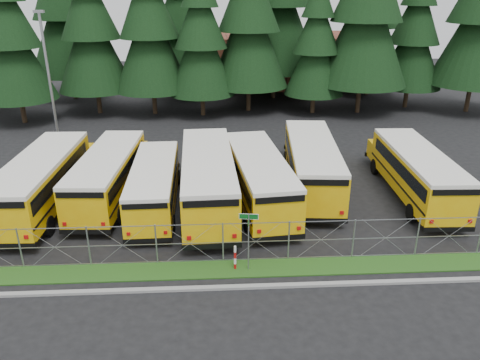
# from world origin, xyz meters

# --- Properties ---
(ground) EXTENTS (120.00, 120.00, 0.00)m
(ground) POSITION_xyz_m (0.00, 0.00, 0.00)
(ground) COLOR black
(ground) RESTS_ON ground
(curb) EXTENTS (50.00, 0.25, 0.12)m
(curb) POSITION_xyz_m (0.00, -3.10, 0.06)
(curb) COLOR gray
(curb) RESTS_ON ground
(grass_verge) EXTENTS (50.00, 1.40, 0.06)m
(grass_verge) POSITION_xyz_m (0.00, -1.70, 0.03)
(grass_verge) COLOR #1E4E16
(grass_verge) RESTS_ON ground
(chainlink_fence) EXTENTS (44.00, 0.10, 2.00)m
(chainlink_fence) POSITION_xyz_m (0.00, -1.00, 1.00)
(chainlink_fence) COLOR gray
(chainlink_fence) RESTS_ON ground
(brick_building) EXTENTS (22.00, 10.00, 6.00)m
(brick_building) POSITION_xyz_m (6.00, 40.00, 3.00)
(brick_building) COLOR brown
(brick_building) RESTS_ON ground
(bus_1) EXTENTS (3.09, 11.79, 3.07)m
(bus_1) POSITION_xyz_m (-10.90, 5.32, 1.54)
(bus_1) COLOR #E9A607
(bus_1) RESTS_ON ground
(bus_2) EXTENTS (3.24, 11.18, 2.90)m
(bus_2) POSITION_xyz_m (-7.46, 6.24, 1.45)
(bus_2) COLOR #E9A607
(bus_2) RESTS_ON ground
(bus_3) EXTENTS (2.64, 10.19, 2.66)m
(bus_3) POSITION_xyz_m (-4.69, 4.88, 1.33)
(bus_3) COLOR #E9A607
(bus_3) RESTS_ON ground
(bus_4) EXTENTS (3.34, 12.26, 3.19)m
(bus_4) POSITION_xyz_m (-1.72, 4.96, 1.59)
(bus_4) COLOR #E9A607
(bus_4) RESTS_ON ground
(bus_5) EXTENTS (3.86, 11.57, 2.98)m
(bus_5) POSITION_xyz_m (1.14, 5.20, 1.49)
(bus_5) COLOR #E9A607
(bus_5) RESTS_ON ground
(bus_6) EXTENTS (3.82, 12.01, 3.09)m
(bus_6) POSITION_xyz_m (4.58, 7.04, 1.55)
(bus_6) COLOR #E9A607
(bus_6) RESTS_ON ground
(bus_east) EXTENTS (3.02, 11.29, 2.94)m
(bus_east) POSITION_xyz_m (10.44, 5.56, 1.47)
(bus_east) COLOR #E9A607
(bus_east) RESTS_ON ground
(street_sign) EXTENTS (0.83, 0.55, 2.81)m
(street_sign) POSITION_xyz_m (0.10, -1.76, 2.03)
(street_sign) COLOR gray
(street_sign) RESTS_ON ground
(striped_bollard) EXTENTS (0.11, 0.11, 1.20)m
(striped_bollard) POSITION_xyz_m (-0.48, -1.69, 0.60)
(striped_bollard) COLOR #B20C0C
(striped_bollard) RESTS_ON ground
(light_standard) EXTENTS (0.70, 0.35, 10.14)m
(light_standard) POSITION_xyz_m (-13.15, 15.25, 5.50)
(light_standard) COLOR gray
(light_standard) RESTS_ON ground
(conifer_1) EXTENTS (6.70, 6.70, 14.83)m
(conifer_1) POSITION_xyz_m (-18.73, 23.33, 7.41)
(conifer_1) COLOR black
(conifer_1) RESTS_ON ground
(conifer_2) EXTENTS (7.06, 7.06, 15.60)m
(conifer_2) POSITION_xyz_m (-12.58, 26.48, 7.80)
(conifer_2) COLOR black
(conifer_2) RESTS_ON ground
(conifer_3) EXTENTS (7.18, 7.18, 15.89)m
(conifer_3) POSITION_xyz_m (-7.11, 25.90, 7.94)
(conifer_3) COLOR black
(conifer_3) RESTS_ON ground
(conifer_4) EXTENTS (6.33, 6.33, 14.01)m
(conifer_4) POSITION_xyz_m (-2.40, 25.14, 7.00)
(conifer_4) COLOR black
(conifer_4) RESTS_ON ground
(conifer_5) EXTENTS (7.68, 7.68, 16.98)m
(conifer_5) POSITION_xyz_m (2.13, 26.64, 8.49)
(conifer_5) COLOR black
(conifer_5) RESTS_ON ground
(conifer_6) EXTENTS (5.75, 5.75, 12.72)m
(conifer_6) POSITION_xyz_m (8.39, 25.41, 6.36)
(conifer_6) COLOR black
(conifer_6) RESTS_ON ground
(conifer_7) EXTENTS (8.58, 8.58, 18.97)m
(conifer_7) POSITION_xyz_m (12.87, 25.31, 9.49)
(conifer_7) COLOR black
(conifer_7) RESTS_ON ground
(conifer_8) EXTENTS (6.34, 6.34, 14.02)m
(conifer_8) POSITION_xyz_m (18.42, 27.17, 7.01)
(conifer_8) COLOR black
(conifer_8) RESTS_ON ground
(conifer_10) EXTENTS (8.37, 8.37, 18.51)m
(conifer_10) POSITION_xyz_m (-16.66, 33.00, 9.26)
(conifer_10) COLOR black
(conifer_10) RESTS_ON ground
(conifer_11) EXTENTS (7.00, 7.00, 15.48)m
(conifer_11) POSITION_xyz_m (-4.69, 32.71, 7.74)
(conifer_11) COLOR black
(conifer_11) RESTS_ON ground
(conifer_13) EXTENTS (7.40, 7.40, 16.37)m
(conifer_13) POSITION_xyz_m (16.20, 33.15, 8.19)
(conifer_13) COLOR black
(conifer_13) RESTS_ON ground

